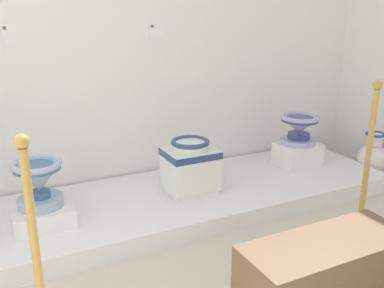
{
  "coord_description": "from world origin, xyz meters",
  "views": [
    {
      "loc": [
        0.67,
        -0.92,
        1.51
      ],
      "look_at": [
        2.08,
        1.91,
        0.52
      ],
      "focal_mm": 40.44,
      "sensor_mm": 36.0,
      "label": 1
    }
  ],
  "objects_px": {
    "decorative_vase_corner": "(373,156)",
    "plinth_block_slender_white": "(190,189)",
    "antique_toilet_slender_white": "(190,163)",
    "plinth_block_central_ornate": "(297,154)",
    "info_placard_second": "(157,30)",
    "info_placard_first": "(10,34)",
    "antique_toilet_broad_patterned": "(38,180)",
    "stanchion_post_near_right": "(364,186)",
    "plinth_block_broad_patterned": "(42,215)",
    "antique_toilet_central_ornate": "(299,126)",
    "museum_bench": "(325,276)"
  },
  "relations": [
    {
      "from": "decorative_vase_corner",
      "to": "plinth_block_slender_white",
      "type": "bearing_deg",
      "value": 176.49
    },
    {
      "from": "antique_toilet_slender_white",
      "to": "plinth_block_central_ornate",
      "type": "xyz_separation_m",
      "value": [
        1.14,
        0.11,
        -0.14
      ]
    },
    {
      "from": "plinth_block_slender_white",
      "to": "info_placard_second",
      "type": "relative_size",
      "value": 2.74
    },
    {
      "from": "antique_toilet_slender_white",
      "to": "info_placard_first",
      "type": "xyz_separation_m",
      "value": [
        -1.13,
        0.58,
        0.96
      ]
    },
    {
      "from": "antique_toilet_broad_patterned",
      "to": "info_placard_first",
      "type": "height_order",
      "value": "info_placard_first"
    },
    {
      "from": "info_placard_first",
      "to": "stanchion_post_near_right",
      "type": "height_order",
      "value": "info_placard_first"
    },
    {
      "from": "antique_toilet_slender_white",
      "to": "plinth_block_central_ornate",
      "type": "bearing_deg",
      "value": 5.53
    },
    {
      "from": "plinth_block_broad_patterned",
      "to": "plinth_block_slender_white",
      "type": "relative_size",
      "value": 1.09
    },
    {
      "from": "plinth_block_broad_patterned",
      "to": "stanchion_post_near_right",
      "type": "distance_m",
      "value": 2.19
    },
    {
      "from": "antique_toilet_slender_white",
      "to": "antique_toilet_central_ornate",
      "type": "distance_m",
      "value": 1.15
    },
    {
      "from": "plinth_block_broad_patterned",
      "to": "info_placard_first",
      "type": "height_order",
      "value": "info_placard_first"
    },
    {
      "from": "plinth_block_broad_patterned",
      "to": "antique_toilet_broad_patterned",
      "type": "relative_size",
      "value": 1.21
    },
    {
      "from": "stanchion_post_near_right",
      "to": "museum_bench",
      "type": "xyz_separation_m",
      "value": [
        -0.83,
        -0.53,
        -0.14
      ]
    },
    {
      "from": "antique_toilet_broad_patterned",
      "to": "museum_bench",
      "type": "relative_size",
      "value": 0.35
    },
    {
      "from": "decorative_vase_corner",
      "to": "plinth_block_central_ornate",
      "type": "bearing_deg",
      "value": 162.64
    },
    {
      "from": "antique_toilet_broad_patterned",
      "to": "decorative_vase_corner",
      "type": "bearing_deg",
      "value": -1.55
    },
    {
      "from": "antique_toilet_broad_patterned",
      "to": "decorative_vase_corner",
      "type": "height_order",
      "value": "antique_toilet_broad_patterned"
    },
    {
      "from": "plinth_block_central_ornate",
      "to": "plinth_block_slender_white",
      "type": "bearing_deg",
      "value": -174.47
    },
    {
      "from": "antique_toilet_central_ornate",
      "to": "stanchion_post_near_right",
      "type": "distance_m",
      "value": 1.0
    },
    {
      "from": "plinth_block_central_ornate",
      "to": "info_placard_first",
      "type": "xyz_separation_m",
      "value": [
        -2.27,
        0.47,
        1.1
      ]
    },
    {
      "from": "info_placard_second",
      "to": "decorative_vase_corner",
      "type": "height_order",
      "value": "info_placard_second"
    },
    {
      "from": "stanchion_post_near_right",
      "to": "museum_bench",
      "type": "bearing_deg",
      "value": -147.47
    },
    {
      "from": "info_placard_second",
      "to": "antique_toilet_slender_white",
      "type": "bearing_deg",
      "value": -88.24
    },
    {
      "from": "plinth_block_broad_patterned",
      "to": "info_placard_first",
      "type": "bearing_deg",
      "value": 91.87
    },
    {
      "from": "plinth_block_broad_patterned",
      "to": "plinth_block_central_ornate",
      "type": "distance_m",
      "value": 2.26
    },
    {
      "from": "plinth_block_central_ornate",
      "to": "info_placard_second",
      "type": "xyz_separation_m",
      "value": [
        -1.16,
        0.47,
        1.1
      ]
    },
    {
      "from": "plinth_block_slender_white",
      "to": "plinth_block_central_ornate",
      "type": "distance_m",
      "value": 1.15
    },
    {
      "from": "info_placard_second",
      "to": "museum_bench",
      "type": "distance_m",
      "value": 2.27
    },
    {
      "from": "plinth_block_slender_white",
      "to": "antique_toilet_slender_white",
      "type": "height_order",
      "value": "antique_toilet_slender_white"
    },
    {
      "from": "plinth_block_central_ornate",
      "to": "antique_toilet_broad_patterned",
      "type": "bearing_deg",
      "value": -176.34
    },
    {
      "from": "info_placard_second",
      "to": "antique_toilet_broad_patterned",
      "type": "bearing_deg",
      "value": -150.73
    },
    {
      "from": "antique_toilet_broad_patterned",
      "to": "decorative_vase_corner",
      "type": "distance_m",
      "value": 2.98
    },
    {
      "from": "antique_toilet_broad_patterned",
      "to": "antique_toilet_slender_white",
      "type": "distance_m",
      "value": 1.11
    },
    {
      "from": "plinth_block_central_ornate",
      "to": "plinth_block_broad_patterned",
      "type": "bearing_deg",
      "value": -176.34
    },
    {
      "from": "plinth_block_broad_patterned",
      "to": "plinth_block_slender_white",
      "type": "distance_m",
      "value": 1.11
    },
    {
      "from": "plinth_block_broad_patterned",
      "to": "antique_toilet_slender_white",
      "type": "height_order",
      "value": "antique_toilet_slender_white"
    },
    {
      "from": "info_placard_second",
      "to": "plinth_block_broad_patterned",
      "type": "bearing_deg",
      "value": -150.73
    },
    {
      "from": "antique_toilet_slender_white",
      "to": "antique_toilet_central_ornate",
      "type": "relative_size",
      "value": 1.12
    },
    {
      "from": "museum_bench",
      "to": "antique_toilet_broad_patterned",
      "type": "bearing_deg",
      "value": 131.67
    },
    {
      "from": "plinth_block_broad_patterned",
      "to": "info_placard_second",
      "type": "xyz_separation_m",
      "value": [
        1.09,
        0.61,
        1.14
      ]
    },
    {
      "from": "decorative_vase_corner",
      "to": "info_placard_first",
      "type": "bearing_deg",
      "value": 166.95
    },
    {
      "from": "museum_bench",
      "to": "info_placard_first",
      "type": "bearing_deg",
      "value": 121.9
    },
    {
      "from": "stanchion_post_near_right",
      "to": "plinth_block_slender_white",
      "type": "bearing_deg",
      "value": 137.08
    },
    {
      "from": "stanchion_post_near_right",
      "to": "museum_bench",
      "type": "height_order",
      "value": "stanchion_post_near_right"
    },
    {
      "from": "antique_toilet_broad_patterned",
      "to": "stanchion_post_near_right",
      "type": "xyz_separation_m",
      "value": [
        2.03,
        -0.82,
        -0.12
      ]
    },
    {
      "from": "antique_toilet_central_ornate",
      "to": "stanchion_post_near_right",
      "type": "bearing_deg",
      "value": -102.89
    },
    {
      "from": "antique_toilet_broad_patterned",
      "to": "museum_bench",
      "type": "height_order",
      "value": "antique_toilet_broad_patterned"
    },
    {
      "from": "antique_toilet_broad_patterned",
      "to": "stanchion_post_near_right",
      "type": "distance_m",
      "value": 2.19
    },
    {
      "from": "info_placard_first",
      "to": "stanchion_post_near_right",
      "type": "bearing_deg",
      "value": -34.98
    },
    {
      "from": "antique_toilet_central_ornate",
      "to": "decorative_vase_corner",
      "type": "relative_size",
      "value": 0.84
    }
  ]
}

